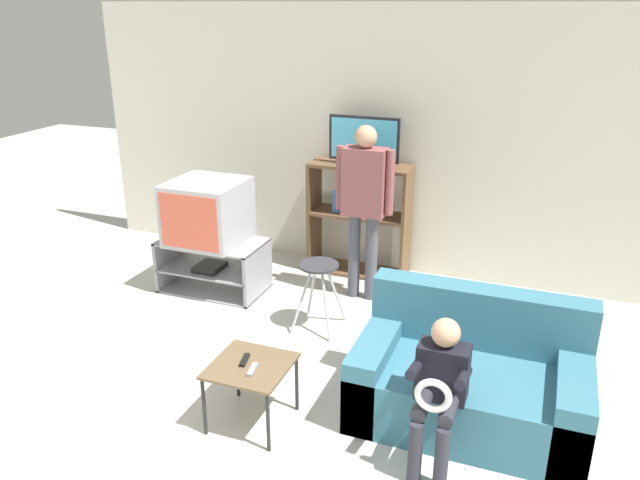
# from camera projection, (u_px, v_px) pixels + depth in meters

# --- Properties ---
(wall_back) EXTENTS (6.40, 0.06, 2.60)m
(wall_back) POSITION_uv_depth(u_px,v_px,m) (387.00, 143.00, 6.09)
(wall_back) COLOR silver
(wall_back) RESTS_ON ground_plane
(tv_stand) EXTENTS (0.97, 0.55, 0.50)m
(tv_stand) POSITION_uv_depth(u_px,v_px,m) (213.00, 266.00, 5.93)
(tv_stand) COLOR #939399
(tv_stand) RESTS_ON ground_plane
(television_main) EXTENTS (0.66, 0.66, 0.58)m
(television_main) POSITION_uv_depth(u_px,v_px,m) (208.00, 212.00, 5.74)
(television_main) COLOR #B2B2B7
(television_main) RESTS_ON tv_stand
(media_shelf) EXTENTS (0.99, 0.36, 1.13)m
(media_shelf) POSITION_uv_depth(u_px,v_px,m) (359.00, 219.00, 6.20)
(media_shelf) COLOR brown
(media_shelf) RESTS_ON ground_plane
(television_flat) EXTENTS (0.69, 0.20, 0.47)m
(television_flat) POSITION_uv_depth(u_px,v_px,m) (364.00, 142.00, 5.89)
(television_flat) COLOR black
(television_flat) RESTS_ON media_shelf
(folding_stool) EXTENTS (0.37, 0.42, 0.59)m
(folding_stool) POSITION_uv_depth(u_px,v_px,m) (319.00, 276.00, 5.15)
(folding_stool) COLOR #B7B7BC
(folding_stool) RESTS_ON ground_plane
(snack_table) EXTENTS (0.49, 0.49, 0.43)m
(snack_table) POSITION_uv_depth(u_px,v_px,m) (251.00, 371.00, 3.99)
(snack_table) COLOR brown
(snack_table) RESTS_ON ground_plane
(remote_control_black) EXTENTS (0.07, 0.15, 0.02)m
(remote_control_black) POSITION_uv_depth(u_px,v_px,m) (245.00, 360.00, 4.01)
(remote_control_black) COLOR black
(remote_control_black) RESTS_ON snack_table
(remote_control_white) EXTENTS (0.06, 0.15, 0.02)m
(remote_control_white) POSITION_uv_depth(u_px,v_px,m) (253.00, 370.00, 3.90)
(remote_control_white) COLOR gray
(remote_control_white) RESTS_ON snack_table
(couch) EXTENTS (1.47, 0.86, 0.82)m
(couch) POSITION_uv_depth(u_px,v_px,m) (470.00, 381.00, 4.08)
(couch) COLOR teal
(couch) RESTS_ON ground_plane
(person_standing_adult) EXTENTS (0.53, 0.20, 1.62)m
(person_standing_adult) POSITION_uv_depth(u_px,v_px,m) (364.00, 197.00, 5.52)
(person_standing_adult) COLOR #4C4C56
(person_standing_adult) RESTS_ON ground_plane
(person_seated_child) EXTENTS (0.33, 0.43, 0.92)m
(person_seated_child) POSITION_uv_depth(u_px,v_px,m) (440.00, 384.00, 3.59)
(person_seated_child) COLOR #2D2D38
(person_seated_child) RESTS_ON ground_plane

